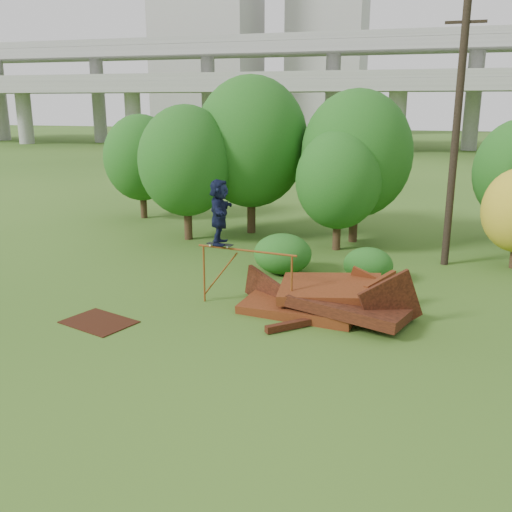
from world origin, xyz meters
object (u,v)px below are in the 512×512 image
(skater, at_px, (219,212))
(flat_plate, at_px, (99,322))
(scrap_pile, at_px, (327,301))
(utility_pole, at_px, (456,137))

(skater, height_order, flat_plate, skater)
(scrap_pile, distance_m, skater, 4.14)
(scrap_pile, relative_size, flat_plate, 2.90)
(scrap_pile, xyz_separation_m, utility_pole, (3.46, 6.62, 4.42))
(scrap_pile, height_order, skater, skater)
(flat_plate, relative_size, utility_pole, 0.20)
(skater, bearing_deg, utility_pole, -57.45)
(utility_pole, bearing_deg, skater, -135.40)
(skater, distance_m, flat_plate, 4.72)
(scrap_pile, bearing_deg, skater, -179.07)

